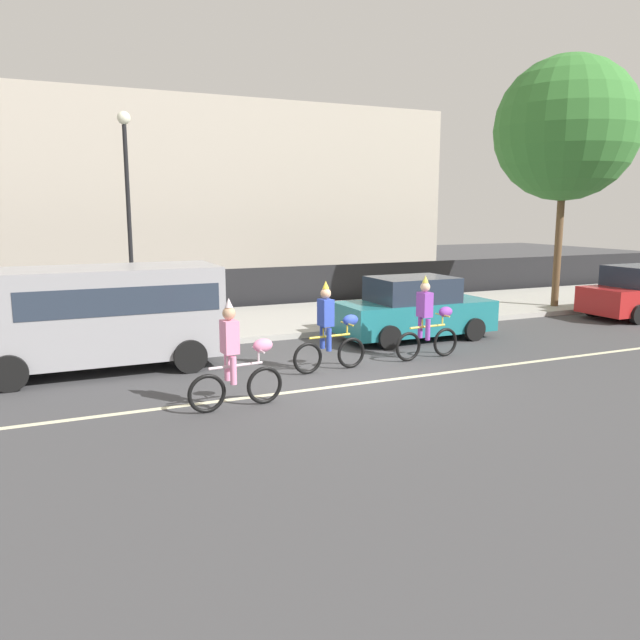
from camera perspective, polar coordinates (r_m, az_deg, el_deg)
ground_plane at (r=12.77m, az=2.98°, el=-5.22°), size 80.00×80.00×0.00m
road_centre_line at (r=12.34m, az=4.04°, el=-5.76°), size 36.00×0.14×0.01m
sidewalk_curb at (r=18.64m, az=-6.10°, el=-0.17°), size 60.00×5.00×0.15m
fence_line at (r=21.30m, az=-8.54°, el=2.75°), size 40.00×0.08×1.40m
building_backdrop at (r=29.15m, az=-18.01°, el=10.64°), size 28.00×8.00×7.82m
parade_cyclist_pink at (r=10.69m, az=-7.64°, el=-3.68°), size 1.72×0.50×1.92m
parade_cyclist_cobalt at (r=13.04m, az=0.96°, el=-1.09°), size 1.72×0.50×1.92m
parade_cyclist_purple at (r=14.34m, az=9.87°, el=-0.22°), size 1.72×0.50×1.92m
parked_van_grey at (r=13.87m, az=-19.39°, el=0.84°), size 5.00×2.22×2.18m
parked_car_teal at (r=16.54m, az=8.59°, el=0.95°), size 4.10×1.92×1.64m
street_lamp_post at (r=18.48m, az=-17.20°, el=11.55°), size 0.36×0.36×5.86m
street_tree_near_lamp at (r=22.52m, az=21.57°, el=15.92°), size 4.60×4.60×8.09m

